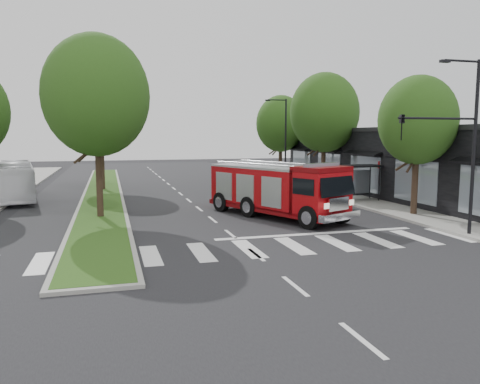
% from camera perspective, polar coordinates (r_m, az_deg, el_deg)
% --- Properties ---
extents(ground, '(140.00, 140.00, 0.00)m').
position_cam_1_polar(ground, '(22.26, -1.16, -5.17)').
color(ground, black).
rests_on(ground, ground).
extents(sidewalk_right, '(5.00, 80.00, 0.15)m').
position_cam_1_polar(sidewalk_right, '(36.17, 14.22, -0.58)').
color(sidewalk_right, gray).
rests_on(sidewalk_right, ground).
extents(median, '(3.00, 50.00, 0.15)m').
position_cam_1_polar(median, '(39.34, -16.37, -0.06)').
color(median, gray).
rests_on(median, ground).
extents(storefront_row, '(8.00, 30.00, 5.00)m').
position_cam_1_polar(storefront_row, '(38.39, 20.17, 3.27)').
color(storefront_row, black).
rests_on(storefront_row, ground).
extents(bus_shelter, '(3.20, 1.60, 2.61)m').
position_cam_1_polar(bus_shelter, '(33.73, 13.96, 2.25)').
color(bus_shelter, black).
rests_on(bus_shelter, ground).
extents(tree_right_near, '(4.40, 4.40, 8.05)m').
position_cam_1_polar(tree_right_near, '(28.64, 20.83, 8.16)').
color(tree_right_near, black).
rests_on(tree_right_near, ground).
extents(tree_right_mid, '(5.60, 5.60, 9.72)m').
position_cam_1_polar(tree_right_mid, '(38.99, 10.25, 9.49)').
color(tree_right_mid, black).
rests_on(tree_right_mid, ground).
extents(tree_right_far, '(5.00, 5.00, 8.73)m').
position_cam_1_polar(tree_right_far, '(48.17, 4.98, 8.29)').
color(tree_right_far, black).
rests_on(tree_right_far, ground).
extents(tree_median_near, '(5.80, 5.80, 10.16)m').
position_cam_1_polar(tree_median_near, '(27.16, -17.12, 11.16)').
color(tree_median_near, black).
rests_on(tree_median_near, ground).
extents(tree_median_far, '(5.60, 5.60, 9.72)m').
position_cam_1_polar(tree_median_far, '(41.12, -16.65, 9.18)').
color(tree_median_far, black).
rests_on(tree_median_far, ground).
extents(streetlight_right_near, '(4.08, 0.22, 8.00)m').
position_cam_1_polar(streetlight_right_near, '(23.14, 25.08, 6.28)').
color(streetlight_right_near, black).
rests_on(streetlight_right_near, ground).
extents(streetlight_right_far, '(2.11, 0.20, 8.00)m').
position_cam_1_polar(streetlight_right_far, '(44.00, 5.40, 6.65)').
color(streetlight_right_far, black).
rests_on(streetlight_right_far, ground).
extents(fire_engine, '(6.37, 9.70, 3.25)m').
position_cam_1_polar(fire_engine, '(26.78, 4.46, 0.25)').
color(fire_engine, '#660508').
rests_on(fire_engine, ground).
extents(city_bus, '(3.97, 10.24, 2.78)m').
position_cam_1_polar(city_bus, '(37.57, -25.66, 1.24)').
color(city_bus, white).
rests_on(city_bus, ground).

